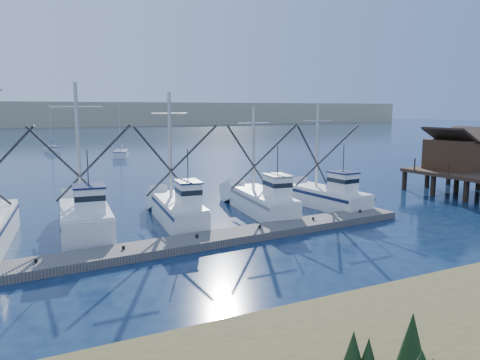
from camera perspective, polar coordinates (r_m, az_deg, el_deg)
name	(u,v)px	position (r m, az deg, el deg)	size (l,w,h in m)	color
ground	(353,271)	(22.13, 13.66, -10.77)	(500.00, 500.00, 0.00)	#0D1A3A
floating_dock	(162,247)	(24.63, -9.50, -8.10)	(32.33, 2.16, 0.43)	#67625C
dune_ridge	(37,114)	(226.20, -23.51, 7.40)	(360.00, 60.00, 10.00)	tan
trawler_fleet	(101,216)	(28.80, -16.55, -4.27)	(31.18, 9.05, 9.97)	white
sailboat_near	(121,154)	(73.28, -14.30, 3.11)	(3.40, 5.65, 8.10)	white
sailboat_far	(52,149)	(86.36, -21.96, 3.56)	(2.06, 5.74, 8.10)	white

